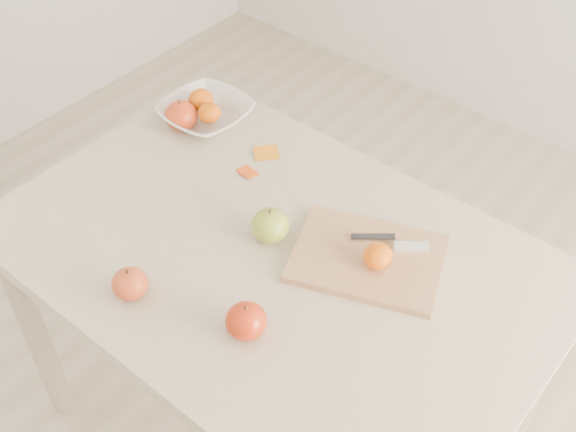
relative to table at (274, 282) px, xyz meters
The scene contains 14 objects.
ground 0.65m from the table, ahead, with size 3.50×3.50×0.00m, color #C6B293.
table is the anchor object (origin of this frame).
cutting_board 0.23m from the table, 31.56° to the left, with size 0.31×0.23×0.02m, color tan.
board_tangerine 0.27m from the table, 25.36° to the left, with size 0.06×0.06×0.05m, color #E85108.
fruit_bowl 0.52m from the table, 150.86° to the left, with size 0.22×0.22×0.05m, color white.
bowl_tangerine_near 0.55m from the table, 151.24° to the left, with size 0.06×0.06×0.06m, color #CF4B07.
bowl_tangerine_far 0.49m from the table, 150.68° to the left, with size 0.06×0.06×0.05m, color #CE5D07.
orange_peel_a 0.35m from the table, 133.35° to the left, with size 0.06×0.04×0.00m, color orange.
orange_peel_b 0.29m from the table, 143.80° to the left, with size 0.04×0.04×0.00m, color #CC470E.
paring_knife 0.31m from the table, 38.84° to the left, with size 0.16×0.09×0.01m.
apple_green 0.14m from the table, 138.52° to the left, with size 0.08×0.08×0.08m, color olive.
apple_red_c 0.34m from the table, 117.70° to the right, with size 0.07×0.07×0.07m, color maroon.
apple_red_e 0.26m from the table, 63.12° to the right, with size 0.08×0.08×0.07m, color #8B0906.
apple_red_a 0.52m from the table, 158.20° to the left, with size 0.09×0.09×0.08m, color maroon.
Camera 1 is at (0.70, -0.80, 1.89)m, focal length 45.00 mm.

